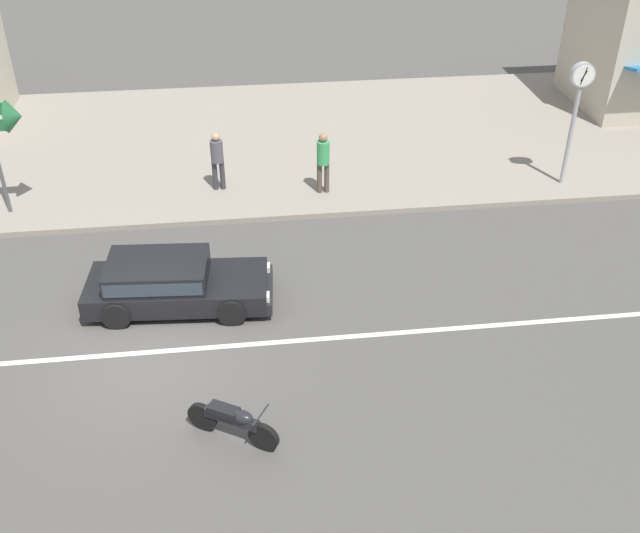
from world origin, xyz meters
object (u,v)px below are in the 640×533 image
object	(u,v)px
street_clock	(578,95)
pedestrian_mid_kerb	(323,158)
motorcycle_0	(233,421)
arrow_signboard	(9,121)
hatchback_black_4	(171,282)
pedestrian_by_shop	(217,157)

from	to	relation	value
street_clock	pedestrian_mid_kerb	xyz separation A→B (m)	(-6.72, 0.26, -1.55)
motorcycle_0	pedestrian_mid_kerb	world-z (taller)	pedestrian_mid_kerb
street_clock	arrow_signboard	bearing A→B (deg)	179.43
hatchback_black_4	pedestrian_mid_kerb	bearing A→B (deg)	49.51
motorcycle_0	street_clock	bearing A→B (deg)	42.11
motorcycle_0	pedestrian_mid_kerb	distance (m)	9.19
hatchback_black_4	arrow_signboard	xyz separation A→B (m)	(-3.86, 4.45, 2.06)
hatchback_black_4	motorcycle_0	size ratio (longest dim) A/B	2.61
hatchback_black_4	motorcycle_0	distance (m)	4.37
arrow_signboard	pedestrian_mid_kerb	size ratio (longest dim) A/B	1.75
hatchback_black_4	pedestrian_mid_kerb	xyz separation A→B (m)	(3.90, 4.57, 0.57)
hatchback_black_4	pedestrian_by_shop	distance (m)	5.25
street_clock	arrow_signboard	xyz separation A→B (m)	(-14.48, 0.14, -0.05)
hatchback_black_4	pedestrian_by_shop	world-z (taller)	pedestrian_by_shop
motorcycle_0	pedestrian_by_shop	size ratio (longest dim) A/B	0.95
hatchback_black_4	pedestrian_by_shop	size ratio (longest dim) A/B	2.48
arrow_signboard	pedestrian_mid_kerb	xyz separation A→B (m)	(7.76, 0.12, -1.50)
street_clock	pedestrian_by_shop	world-z (taller)	street_clock
motorcycle_0	pedestrian_by_shop	bearing A→B (deg)	90.84
hatchback_black_4	pedestrian_by_shop	xyz separation A→B (m)	(1.08, 5.11, 0.52)
arrow_signboard	pedestrian_by_shop	world-z (taller)	arrow_signboard
pedestrian_mid_kerb	hatchback_black_4	bearing A→B (deg)	-130.49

